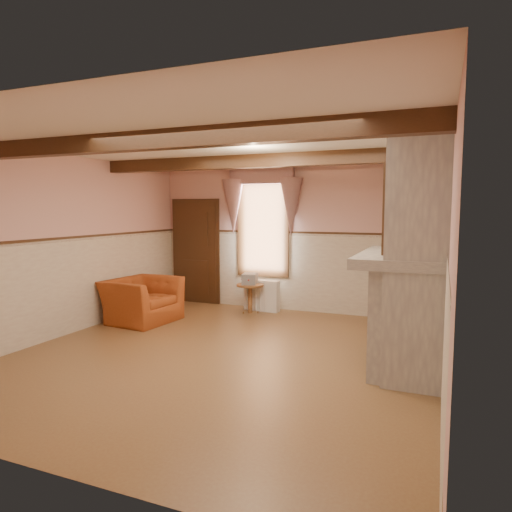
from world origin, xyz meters
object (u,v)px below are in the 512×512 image
at_px(bowl, 403,251).
at_px(armchair, 142,300).
at_px(side_table, 250,298).
at_px(radiator, 262,295).
at_px(mantel_clock, 408,241).
at_px(oil_lamp, 408,239).

bearing_deg(bowl, armchair, 170.25).
xyz_separation_m(side_table, radiator, (0.14, 0.24, 0.02)).
distance_m(side_table, bowl, 3.78).
distance_m(side_table, radiator, 0.28).
xyz_separation_m(mantel_clock, oil_lamp, (0.00, -0.08, 0.04)).
distance_m(armchair, mantel_clock, 4.54).
xyz_separation_m(bowl, oil_lamp, (0.00, 0.78, 0.10)).
bearing_deg(oil_lamp, armchair, -179.71).
bearing_deg(bowl, radiator, 139.69).
xyz_separation_m(side_table, mantel_clock, (2.91, -1.24, 1.25)).
height_order(armchair, side_table, armchair).
bearing_deg(side_table, oil_lamp, -24.48).
height_order(bowl, mantel_clock, mantel_clock).
relative_size(armchair, radiator, 1.66).
bearing_deg(mantel_clock, oil_lamp, -90.00).
xyz_separation_m(armchair, radiator, (1.63, 1.59, -0.08)).
relative_size(side_table, oil_lamp, 1.96).
xyz_separation_m(armchair, oil_lamp, (4.39, 0.02, 1.18)).
xyz_separation_m(armchair, side_table, (1.49, 1.35, -0.10)).
distance_m(radiator, mantel_clock, 3.37).
height_order(side_table, radiator, radiator).
height_order(bowl, oil_lamp, oil_lamp).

